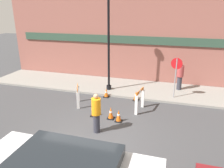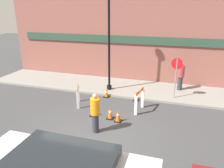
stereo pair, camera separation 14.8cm
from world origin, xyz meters
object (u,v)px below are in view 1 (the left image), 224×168
object	(u,v)px
person_worker	(96,112)
person_pedestrian	(180,75)
streetlamp_post	(109,28)
stop_sign	(176,71)

from	to	relation	value
person_worker	person_pedestrian	distance (m)	6.52
streetlamp_post	person_worker	distance (m)	5.42
stop_sign	person_worker	size ratio (longest dim) A/B	1.32
streetlamp_post	person_worker	xyz separation A→B (m)	(0.89, -4.54, -2.83)
stop_sign	person_pedestrian	world-z (taller)	stop_sign
stop_sign	person_pedestrian	bearing A→B (deg)	-89.17
streetlamp_post	person_worker	size ratio (longest dim) A/B	3.40
person_worker	person_pedestrian	bearing A→B (deg)	-34.73
person_worker	stop_sign	bearing A→B (deg)	-39.42
stop_sign	person_worker	xyz separation A→B (m)	(-2.89, -4.34, -0.71)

